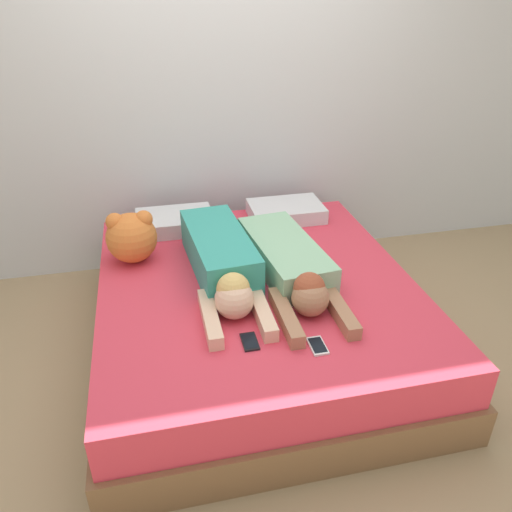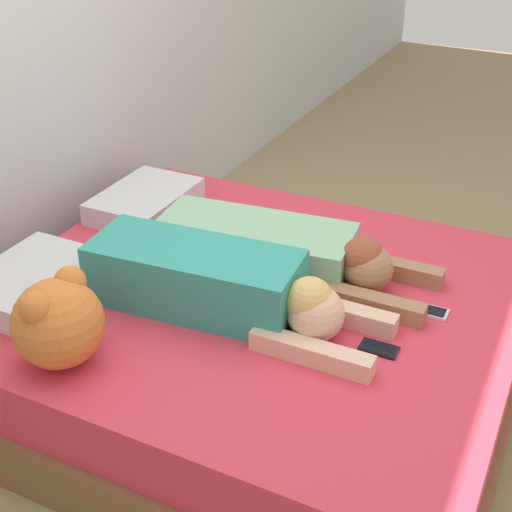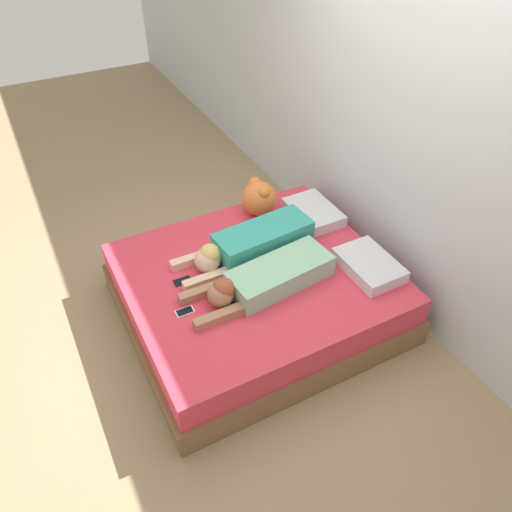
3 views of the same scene
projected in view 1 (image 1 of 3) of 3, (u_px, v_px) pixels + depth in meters
ground_plane at (256, 342)px, 3.00m from camera, size 12.00×12.00×0.00m
wall_back at (218, 84)px, 3.34m from camera, size 12.00×0.06×2.60m
bed at (256, 312)px, 2.90m from camera, size 1.77×1.98×0.44m
pillow_head_left at (175, 222)px, 3.33m from camera, size 0.50×0.35×0.10m
pillow_head_right at (286, 211)px, 3.48m from camera, size 0.50×0.35×0.10m
person_left at (222, 262)px, 2.74m from camera, size 0.36×1.11×0.23m
person_right at (290, 265)px, 2.76m from camera, size 0.40×1.13×0.22m
cell_phone_left at (250, 342)px, 2.30m from camera, size 0.07×0.13×0.01m
cell_phone_right at (317, 346)px, 2.27m from camera, size 0.07×0.13×0.01m
plush_toy at (131, 236)px, 2.91m from camera, size 0.30×0.30×0.31m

